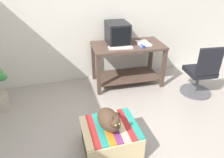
{
  "coord_description": "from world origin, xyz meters",
  "views": [
    {
      "loc": [
        -0.72,
        -1.64,
        1.99
      ],
      "look_at": [
        0.01,
        0.85,
        0.55
      ],
      "focal_mm": 33.56,
      "sensor_mm": 36.0,
      "label": 1
    }
  ],
  "objects_px": {
    "tv_monitor": "(117,33)",
    "book": "(143,43)",
    "office_chair": "(201,74)",
    "keyboard": "(121,48)",
    "stapler": "(143,46)",
    "cat": "(109,120)",
    "desk": "(127,57)",
    "ottoman_with_blanket": "(110,138)"
  },
  "relations": [
    {
      "from": "tv_monitor",
      "to": "office_chair",
      "type": "height_order",
      "value": "tv_monitor"
    },
    {
      "from": "desk",
      "to": "book",
      "type": "bearing_deg",
      "value": -10.68
    },
    {
      "from": "tv_monitor",
      "to": "cat",
      "type": "distance_m",
      "value": 1.8
    },
    {
      "from": "keyboard",
      "to": "ottoman_with_blanket",
      "type": "relative_size",
      "value": 0.63
    },
    {
      "from": "desk",
      "to": "cat",
      "type": "distance_m",
      "value": 1.7
    },
    {
      "from": "desk",
      "to": "keyboard",
      "type": "bearing_deg",
      "value": -139.73
    },
    {
      "from": "stapler",
      "to": "cat",
      "type": "bearing_deg",
      "value": -138.69
    },
    {
      "from": "tv_monitor",
      "to": "stapler",
      "type": "height_order",
      "value": "tv_monitor"
    },
    {
      "from": "ottoman_with_blanket",
      "to": "office_chair",
      "type": "xyz_separation_m",
      "value": [
        1.78,
        0.78,
        0.2
      ]
    },
    {
      "from": "tv_monitor",
      "to": "stapler",
      "type": "distance_m",
      "value": 0.49
    },
    {
      "from": "keyboard",
      "to": "book",
      "type": "height_order",
      "value": "book"
    },
    {
      "from": "book",
      "to": "office_chair",
      "type": "relative_size",
      "value": 0.32
    },
    {
      "from": "keyboard",
      "to": "stapler",
      "type": "bearing_deg",
      "value": -2.37
    },
    {
      "from": "book",
      "to": "keyboard",
      "type": "bearing_deg",
      "value": -169.88
    },
    {
      "from": "book",
      "to": "office_chair",
      "type": "xyz_separation_m",
      "value": [
        0.78,
        -0.66,
        -0.39
      ]
    },
    {
      "from": "desk",
      "to": "ottoman_with_blanket",
      "type": "xyz_separation_m",
      "value": [
        -0.75,
        -1.49,
        -0.33
      ]
    },
    {
      "from": "book",
      "to": "office_chair",
      "type": "distance_m",
      "value": 1.09
    },
    {
      "from": "office_chair",
      "to": "stapler",
      "type": "height_order",
      "value": "office_chair"
    },
    {
      "from": "cat",
      "to": "office_chair",
      "type": "xyz_separation_m",
      "value": [
        1.8,
        0.8,
        -0.1
      ]
    },
    {
      "from": "office_chair",
      "to": "book",
      "type": "bearing_deg",
      "value": -33.98
    },
    {
      "from": "desk",
      "to": "stapler",
      "type": "xyz_separation_m",
      "value": [
        0.18,
        -0.2,
        0.26
      ]
    },
    {
      "from": "office_chair",
      "to": "desk",
      "type": "bearing_deg",
      "value": -28.57
    },
    {
      "from": "desk",
      "to": "tv_monitor",
      "type": "xyz_separation_m",
      "value": [
        -0.16,
        0.12,
        0.42
      ]
    },
    {
      "from": "cat",
      "to": "tv_monitor",
      "type": "bearing_deg",
      "value": 56.25
    },
    {
      "from": "tv_monitor",
      "to": "book",
      "type": "height_order",
      "value": "tv_monitor"
    },
    {
      "from": "desk",
      "to": "tv_monitor",
      "type": "bearing_deg",
      "value": 147.09
    },
    {
      "from": "keyboard",
      "to": "ottoman_with_blanket",
      "type": "height_order",
      "value": "keyboard"
    },
    {
      "from": "desk",
      "to": "cat",
      "type": "bearing_deg",
      "value": -113.67
    },
    {
      "from": "desk",
      "to": "book",
      "type": "relative_size",
      "value": 4.41
    },
    {
      "from": "book",
      "to": "stapler",
      "type": "bearing_deg",
      "value": -117.6
    },
    {
      "from": "tv_monitor",
      "to": "cat",
      "type": "relative_size",
      "value": 1.2
    },
    {
      "from": "desk",
      "to": "ottoman_with_blanket",
      "type": "distance_m",
      "value": 1.7
    },
    {
      "from": "stapler",
      "to": "tv_monitor",
      "type": "bearing_deg",
      "value": 124.2
    },
    {
      "from": "book",
      "to": "cat",
      "type": "xyz_separation_m",
      "value": [
        -1.02,
        -1.45,
        -0.29
      ]
    },
    {
      "from": "tv_monitor",
      "to": "book",
      "type": "xyz_separation_m",
      "value": [
        0.42,
        -0.18,
        -0.16
      ]
    },
    {
      "from": "ottoman_with_blanket",
      "to": "cat",
      "type": "xyz_separation_m",
      "value": [
        -0.01,
        -0.02,
        0.3
      ]
    },
    {
      "from": "office_chair",
      "to": "stapler",
      "type": "bearing_deg",
      "value": -25.02
    },
    {
      "from": "desk",
      "to": "cat",
      "type": "xyz_separation_m",
      "value": [
        -0.76,
        -1.52,
        -0.03
      ]
    },
    {
      "from": "tv_monitor",
      "to": "ottoman_with_blanket",
      "type": "bearing_deg",
      "value": -107.1
    },
    {
      "from": "keyboard",
      "to": "cat",
      "type": "bearing_deg",
      "value": -105.16
    },
    {
      "from": "book",
      "to": "ottoman_with_blanket",
      "type": "distance_m",
      "value": 1.85
    },
    {
      "from": "book",
      "to": "office_chair",
      "type": "height_order",
      "value": "office_chair"
    }
  ]
}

